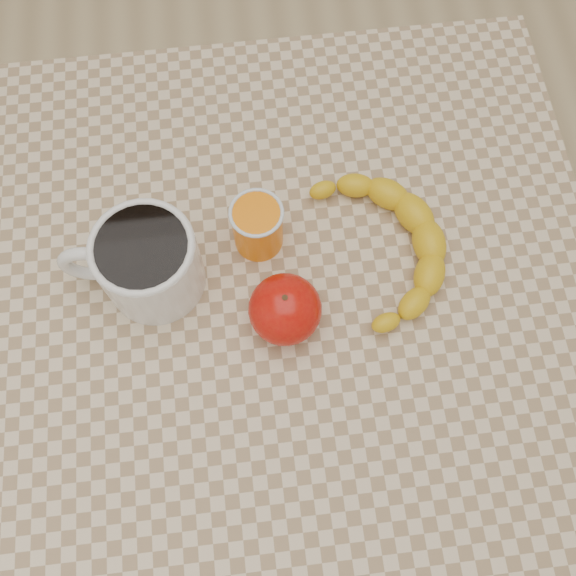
{
  "coord_description": "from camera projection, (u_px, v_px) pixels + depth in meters",
  "views": [
    {
      "loc": [
        -0.03,
        -0.28,
        1.5
      ],
      "look_at": [
        0.0,
        0.0,
        0.77
      ],
      "focal_mm": 40.0,
      "sensor_mm": 36.0,
      "label": 1
    }
  ],
  "objects": [
    {
      "name": "orange_juice_glass",
      "position": [
        258.0,
        226.0,
        0.78
      ],
      "size": [
        0.07,
        0.07,
        0.08
      ],
      "color": "orange",
      "rests_on": "table"
    },
    {
      "name": "banana",
      "position": [
        384.0,
        246.0,
        0.8
      ],
      "size": [
        0.23,
        0.29,
        0.04
      ],
      "primitive_type": null,
      "rotation": [
        0.0,
        0.0,
        0.09
      ],
      "color": "gold",
      "rests_on": "table"
    },
    {
      "name": "apple",
      "position": [
        285.0,
        309.0,
        0.75
      ],
      "size": [
        0.11,
        0.11,
        0.08
      ],
      "color": "#A70705",
      "rests_on": "table"
    },
    {
      "name": "ground",
      "position": [
        288.0,
        406.0,
        1.5
      ],
      "size": [
        3.0,
        3.0,
        0.0
      ],
      "primitive_type": "plane",
      "color": "tan",
      "rests_on": "ground"
    },
    {
      "name": "coffee_mug",
      "position": [
        146.0,
        262.0,
        0.75
      ],
      "size": [
        0.18,
        0.13,
        0.1
      ],
      "color": "silver",
      "rests_on": "table"
    },
    {
      "name": "table",
      "position": [
        288.0,
        316.0,
        0.88
      ],
      "size": [
        0.8,
        0.8,
        0.75
      ],
      "color": "beige",
      "rests_on": "ground"
    }
  ]
}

